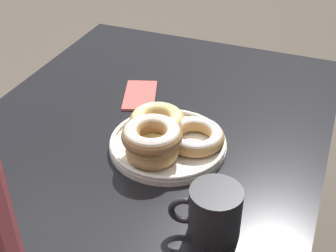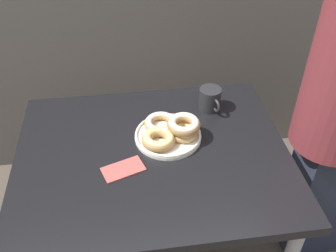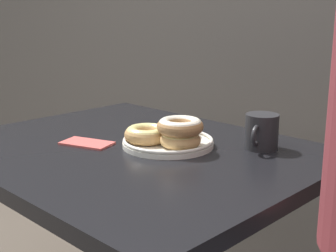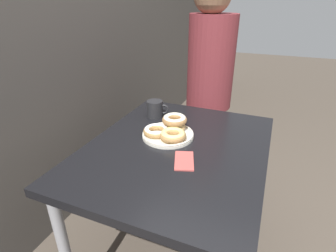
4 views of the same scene
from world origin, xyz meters
name	(u,v)px [view 2 (image 2 of 4)]	position (x,y,z in m)	size (l,w,h in m)	color
dining_table	(153,168)	(0.00, 0.28, 0.68)	(1.04, 0.83, 0.77)	black
donut_plate	(170,131)	(0.08, 0.35, 0.80)	(0.27, 0.26, 0.09)	silver
coffee_mug	(210,99)	(0.28, 0.52, 0.82)	(0.09, 0.13, 0.10)	#232326
napkin	(123,169)	(-0.11, 0.20, 0.77)	(0.17, 0.13, 0.01)	#BC4C47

